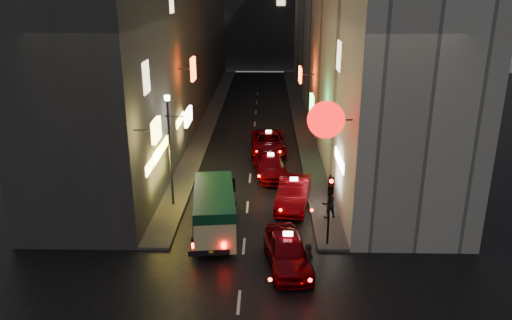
# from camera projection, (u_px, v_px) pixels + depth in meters

# --- Properties ---
(building_left) EXTENTS (7.48, 52.00, 18.00)m
(building_left) POSITION_uv_depth(u_px,v_px,m) (167.00, 19.00, 45.20)
(building_left) COLOR #373532
(building_left) RESTS_ON ground
(building_right) EXTENTS (8.09, 52.00, 18.00)m
(building_right) POSITION_uv_depth(u_px,v_px,m) (344.00, 19.00, 44.88)
(building_right) COLOR beige
(building_right) RESTS_ON ground
(sidewalk_left) EXTENTS (1.50, 52.00, 0.15)m
(sidewalk_left) POSITION_uv_depth(u_px,v_px,m) (212.00, 115.00, 48.07)
(sidewalk_left) COLOR #464341
(sidewalk_left) RESTS_ON ground
(sidewalk_right) EXTENTS (1.50, 52.00, 0.15)m
(sidewalk_right) POSITION_uv_depth(u_px,v_px,m) (300.00, 115.00, 47.90)
(sidewalk_right) COLOR #464341
(sidewalk_right) RESTS_ON ground
(minibus) EXTENTS (2.51, 5.67, 2.36)m
(minibus) POSITION_uv_depth(u_px,v_px,m) (214.00, 207.00, 24.63)
(minibus) COLOR #F4EB98
(minibus) RESTS_ON ground
(taxi_near) EXTENTS (3.02, 5.83, 1.94)m
(taxi_near) POSITION_uv_depth(u_px,v_px,m) (288.00, 248.00, 21.94)
(taxi_near) COLOR #620007
(taxi_near) RESTS_ON ground
(taxi_second) EXTENTS (3.20, 5.97, 1.97)m
(taxi_second) POSITION_uv_depth(u_px,v_px,m) (294.00, 191.00, 28.04)
(taxi_second) COLOR #620007
(taxi_second) RESTS_ON ground
(taxi_third) EXTENTS (2.73, 5.31, 1.79)m
(taxi_third) POSITION_uv_depth(u_px,v_px,m) (271.00, 164.00, 32.63)
(taxi_third) COLOR #620007
(taxi_third) RESTS_ON ground
(taxi_far) EXTENTS (2.46, 5.75, 1.98)m
(taxi_far) POSITION_uv_depth(u_px,v_px,m) (268.00, 141.00, 37.13)
(taxi_far) COLOR #620007
(taxi_far) RESTS_ON ground
(pedestrian_crossing) EXTENTS (0.51, 0.66, 1.77)m
(pedestrian_crossing) POSITION_uv_depth(u_px,v_px,m) (309.00, 258.00, 21.13)
(pedestrian_crossing) COLOR black
(pedestrian_crossing) RESTS_ON ground
(pedestrian_sidewalk) EXTENTS (0.78, 0.64, 1.79)m
(pedestrian_sidewalk) POSITION_uv_depth(u_px,v_px,m) (329.00, 202.00, 26.30)
(pedestrian_sidewalk) COLOR black
(pedestrian_sidewalk) RESTS_ON sidewalk_right
(traffic_light) EXTENTS (0.26, 0.43, 3.50)m
(traffic_light) POSITION_uv_depth(u_px,v_px,m) (330.00, 196.00, 22.94)
(traffic_light) COLOR black
(traffic_light) RESTS_ON sidewalk_right
(lamp_post) EXTENTS (0.28, 0.28, 6.22)m
(lamp_post) POSITION_uv_depth(u_px,v_px,m) (170.00, 144.00, 27.04)
(lamp_post) COLOR black
(lamp_post) RESTS_ON sidewalk_left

